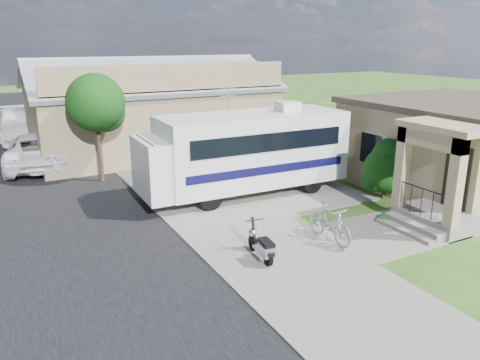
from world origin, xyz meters
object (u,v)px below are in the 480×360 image
shrub (386,168)px  scooter (262,246)px  van (19,125)px  garden_hose (384,220)px  motorhome (246,150)px  bicycle (329,225)px  pickup_truck (38,150)px

shrub → scooter: 7.40m
scooter → van: bearing=109.4°
van → garden_hose: (9.77, -20.50, -0.83)m
motorhome → scooter: (-2.40, -5.35, -1.33)m
motorhome → garden_hose: (2.63, -4.83, -1.71)m
van → motorhome: bearing=-69.6°
scooter → garden_hose: 5.07m
shrub → van: bearing=122.2°
shrub → motorhome: bearing=147.8°
motorhome → bicycle: motorhome is taller
scooter → shrub: bearing=26.4°
shrub → van: 21.90m
motorhome → shrub: 5.39m
garden_hose → motorhome: bearing=118.6°
pickup_truck → van: bearing=-79.9°
bicycle → van: (-7.14, 20.90, 0.34)m
motorhome → van: (-7.14, 15.67, -0.87)m
bicycle → pickup_truck: pickup_truck is taller
scooter → pickup_truck: size_ratio=0.25×
pickup_truck → van: van is taller
motorhome → van: 17.24m
van → garden_hose: size_ratio=18.04×
scooter → garden_hose: size_ratio=4.36×
shrub → bicycle: size_ratio=1.23×
pickup_truck → bicycle: bearing=123.4°
pickup_truck → van: size_ratio=0.95×
scooter → pickup_truck: 14.42m
shrub → bicycle: 5.16m
pickup_truck → shrub: bearing=142.1°
van → scooter: bearing=-81.4°
motorhome → garden_hose: size_ratio=23.36×
pickup_truck → van: 7.29m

